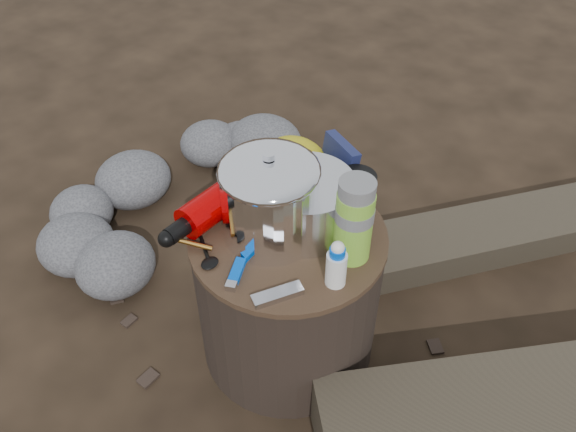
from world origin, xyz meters
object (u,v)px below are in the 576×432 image
Objects in this scene: fuel_bottle at (225,197)px; stump at (288,294)px; camping_pot at (270,197)px; thermos at (354,221)px; travel_mug at (355,198)px.

stump is at bearing 9.92° from fuel_bottle.
fuel_bottle is at bearing -176.32° from camping_pot.
fuel_bottle is at bearing -167.43° from thermos.
fuel_bottle is (-0.17, -0.03, 0.25)m from stump.
thermos is at bearing -57.91° from travel_mug.
fuel_bottle is at bearing -145.77° from travel_mug.
stump is 3.64× the size of travel_mug.
camping_pot is (-0.04, -0.02, 0.32)m from stump.
stump is 2.11× the size of camping_pot.
fuel_bottle is (-0.13, -0.01, -0.07)m from camping_pot.
stump is 1.38× the size of fuel_bottle.
travel_mug is at bearing 34.82° from fuel_bottle.
thermos reaches higher than stump.
travel_mug is (0.12, 0.16, -0.05)m from camping_pot.
stump is 0.32m from travel_mug.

